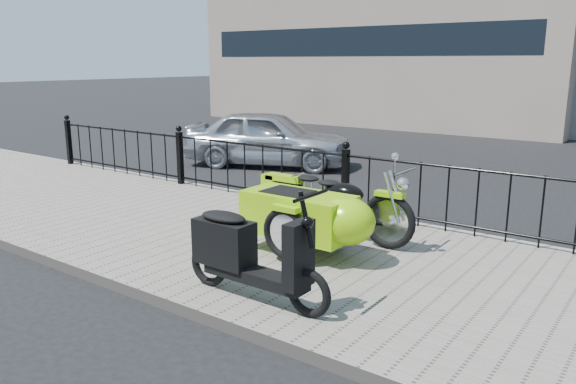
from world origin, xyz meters
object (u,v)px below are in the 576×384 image
Objects in this scene: spare_tire at (327,226)px; motorcycle_sidecar at (318,213)px; sedan_car at (268,138)px; scooter at (246,253)px.

motorcycle_sidecar is at bearing -97.55° from spare_tire.
spare_tire is at bearing -157.07° from sedan_car.
spare_tire is 6.22m from sedan_car.
scooter is 0.45× the size of sedan_car.
scooter reaches higher than spare_tire.
motorcycle_sidecar is at bearing -158.35° from sedan_car.
sedan_car reaches higher than spare_tire.
motorcycle_sidecar is at bearing 96.20° from scooter.
sedan_car is (-4.34, 4.61, 0.04)m from motorcycle_sidecar.
spare_tire is at bearing 94.74° from scooter.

